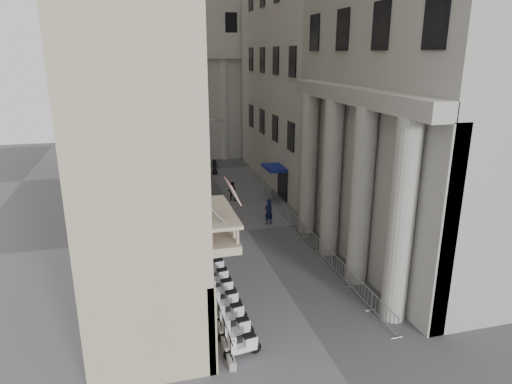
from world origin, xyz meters
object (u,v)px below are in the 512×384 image
at_px(street_lamp, 202,156).
at_px(info_kiosk, 187,205).
at_px(pedestrian_a, 269,211).
at_px(pedestrian_b, 232,191).
at_px(security_tent, 192,172).
at_px(scooter_0, 243,356).

distance_m(street_lamp, info_kiosk, 4.55).
relative_size(info_kiosk, pedestrian_a, 0.93).
bearing_deg(info_kiosk, street_lamp, 33.06).
bearing_deg(pedestrian_b, pedestrian_a, 125.15).
bearing_deg(street_lamp, security_tent, 93.76).
bearing_deg(street_lamp, info_kiosk, -136.19).
xyz_separation_m(street_lamp, pedestrian_b, (2.64, 0.57, -3.48)).
relative_size(scooter_0, pedestrian_b, 0.88).
relative_size(scooter_0, security_tent, 0.42).
bearing_deg(info_kiosk, pedestrian_a, -53.44).
bearing_deg(pedestrian_a, street_lamp, -76.61).
xyz_separation_m(scooter_0, street_lamp, (1.43, 21.06, 4.33)).
bearing_deg(pedestrian_b, scooter_0, 101.40).
bearing_deg(pedestrian_b, info_kiosk, 57.82).
distance_m(info_kiosk, pedestrian_b, 5.32).
distance_m(scooter_0, pedestrian_a, 16.18).
relative_size(security_tent, pedestrian_a, 1.76).
bearing_deg(pedestrian_b, security_tent, -5.66).
xyz_separation_m(scooter_0, pedestrian_b, (4.07, 21.63, 0.85)).
relative_size(scooter_0, info_kiosk, 0.79).
height_order(scooter_0, street_lamp, street_lamp).
bearing_deg(security_tent, pedestrian_b, -27.71).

